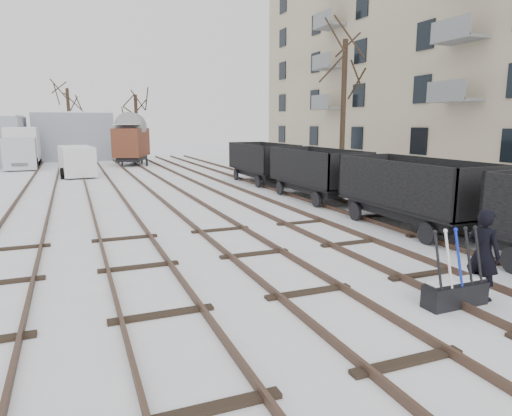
{
  "coord_description": "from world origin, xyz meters",
  "views": [
    {
      "loc": [
        -4.32,
        -7.82,
        3.43
      ],
      "look_at": [
        0.17,
        3.32,
        1.2
      ],
      "focal_mm": 32.0,
      "sensor_mm": 36.0,
      "label": 1
    }
  ],
  "objects_px": {
    "lorry": "(22,147)",
    "ground_frame": "(455,291)",
    "worker": "(483,254)",
    "panel_van": "(77,161)",
    "box_van_wagon": "(131,141)"
  },
  "relations": [
    {
      "from": "ground_frame",
      "to": "panel_van",
      "type": "height_order",
      "value": "panel_van"
    },
    {
      "from": "lorry",
      "to": "panel_van",
      "type": "bearing_deg",
      "value": -64.62
    },
    {
      "from": "worker",
      "to": "box_van_wagon",
      "type": "xyz_separation_m",
      "value": [
        -2.66,
        33.05,
        1.05
      ]
    },
    {
      "from": "box_van_wagon",
      "to": "lorry",
      "type": "distance_m",
      "value": 8.29
    },
    {
      "from": "ground_frame",
      "to": "panel_van",
      "type": "xyz_separation_m",
      "value": [
        -6.32,
        26.11,
        0.73
      ]
    },
    {
      "from": "worker",
      "to": "box_van_wagon",
      "type": "relative_size",
      "value": 0.37
    },
    {
      "from": "box_van_wagon",
      "to": "lorry",
      "type": "xyz_separation_m",
      "value": [
        -8.24,
        0.85,
        -0.34
      ]
    },
    {
      "from": "worker",
      "to": "lorry",
      "type": "bearing_deg",
      "value": 5.26
    },
    {
      "from": "lorry",
      "to": "ground_frame",
      "type": "bearing_deg",
      "value": -73.86
    },
    {
      "from": "ground_frame",
      "to": "worker",
      "type": "xyz_separation_m",
      "value": [
        0.75,
        0.1,
        0.63
      ]
    },
    {
      "from": "worker",
      "to": "panel_van",
      "type": "bearing_deg",
      "value": 2.65
    },
    {
      "from": "worker",
      "to": "box_van_wagon",
      "type": "bearing_deg",
      "value": -7.96
    },
    {
      "from": "ground_frame",
      "to": "box_van_wagon",
      "type": "xyz_separation_m",
      "value": [
        -1.91,
        33.15,
        1.68
      ]
    },
    {
      "from": "lorry",
      "to": "box_van_wagon",
      "type": "bearing_deg",
      "value": -6.36
    },
    {
      "from": "box_van_wagon",
      "to": "panel_van",
      "type": "relative_size",
      "value": 1.08
    }
  ]
}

